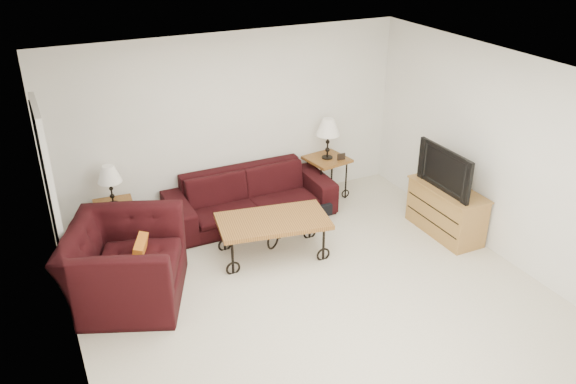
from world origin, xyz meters
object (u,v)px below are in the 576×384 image
object	(u,v)px
lamp_right	(328,139)
tv_stand	(446,211)
side_table_left	(116,222)
coffee_table	(273,237)
television	(450,169)
sofa	(250,196)
side_table_right	(327,177)
backpack	(318,204)
armchair	(125,264)
lamp_left	(111,185)

from	to	relation	value
lamp_right	tv_stand	xyz separation A→B (m)	(0.87, -1.67, -0.58)
lamp_right	tv_stand	world-z (taller)	lamp_right
side_table_left	lamp_right	xyz separation A→B (m)	(3.10, -0.00, 0.64)
coffee_table	television	xyz separation A→B (m)	(2.27, -0.48, 0.69)
sofa	coffee_table	world-z (taller)	sofa
side_table_right	television	size ratio (longest dim) A/B	0.62
sofa	coffee_table	xyz separation A→B (m)	(-0.11, -1.01, -0.08)
coffee_table	lamp_right	bearing A→B (deg)	40.15
television	tv_stand	bearing A→B (deg)	90.00
sofa	lamp_right	xyz separation A→B (m)	(1.30, 0.18, 0.57)
side_table_right	backpack	bearing A→B (deg)	-126.88
lamp_right	side_table_right	bearing A→B (deg)	0.00
side_table_right	television	distance (m)	1.98
side_table_right	television	xyz separation A→B (m)	(0.85, -1.67, 0.63)
lamp_right	coffee_table	distance (m)	1.96
backpack	tv_stand	bearing A→B (deg)	-44.58
side_table_left	tv_stand	distance (m)	4.31
side_table_left	tv_stand	bearing A→B (deg)	-22.75
coffee_table	backpack	world-z (taller)	same
coffee_table	armchair	distance (m)	1.83
lamp_right	television	size ratio (longest dim) A/B	0.62
lamp_left	backpack	bearing A→B (deg)	-13.56
lamp_left	lamp_right	world-z (taller)	lamp_right
tv_stand	lamp_left	bearing A→B (deg)	157.25
lamp_left	armchair	size ratio (longest dim) A/B	0.40
sofa	tv_stand	world-z (taller)	sofa
television	lamp_left	bearing A→B (deg)	-112.85
television	lamp_right	bearing A→B (deg)	-152.86
lamp_left	coffee_table	size ratio (longest dim) A/B	0.39
backpack	side_table_left	bearing A→B (deg)	159.32
coffee_table	sofa	bearing A→B (deg)	83.73
side_table_right	armchair	distance (m)	3.48
coffee_table	television	world-z (taller)	television
side_table_left	lamp_right	distance (m)	3.17
side_table_right	coffee_table	bearing A→B (deg)	-139.85
armchair	lamp_right	bearing A→B (deg)	-45.70
lamp_right	backpack	distance (m)	1.03
side_table_left	television	bearing A→B (deg)	-22.85
backpack	armchair	bearing A→B (deg)	-173.51
lamp_left	armchair	world-z (taller)	lamp_left
armchair	tv_stand	xyz separation A→B (m)	(4.11, -0.37, -0.11)
side_table_right	coffee_table	xyz separation A→B (m)	(-1.41, -1.19, -0.05)
armchair	backpack	xyz separation A→B (m)	(2.75, 0.67, -0.18)
sofa	coffee_table	distance (m)	1.02
side_table_left	backpack	bearing A→B (deg)	-13.56
lamp_left	lamp_right	bearing A→B (deg)	-0.00
side_table_right	lamp_right	distance (m)	0.61
lamp_left	tv_stand	world-z (taller)	lamp_left
side_table_right	backpack	world-z (taller)	side_table_right
side_table_left	tv_stand	size ratio (longest dim) A/B	0.49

